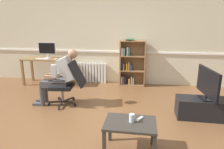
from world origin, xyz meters
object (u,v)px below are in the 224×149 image
at_px(computer_desk, 47,62).
at_px(tv_stand, 204,108).
at_px(bookshelf, 131,64).
at_px(coffee_table, 130,127).
at_px(radiator, 92,73).
at_px(drinking_glass, 132,118).
at_px(tv_screen, 208,83).
at_px(spare_remote, 140,119).
at_px(keyboard, 43,59).
at_px(computer_mouse, 56,59).
at_px(office_chair, 69,82).
at_px(imac_monitor, 47,49).
at_px(person_seated, 60,76).

distance_m(computer_desk, tv_stand, 4.22).
relative_size(bookshelf, coffee_table, 1.90).
height_order(radiator, drinking_glass, radiator).
xyz_separation_m(tv_screen, drinking_glass, (-1.29, -1.22, -0.18)).
distance_m(radiator, spare_remote, 3.44).
relative_size(keyboard, computer_mouse, 3.61).
relative_size(computer_desk, office_chair, 1.39).
relative_size(drinking_glass, spare_remote, 0.75).
bearing_deg(office_chair, coffee_table, 38.17).
height_order(tv_stand, spare_remote, spare_remote).
distance_m(computer_mouse, bookshelf, 2.09).
bearing_deg(coffee_table, computer_desk, 132.72).
distance_m(computer_mouse, tv_stand, 3.88).
bearing_deg(keyboard, drinking_glass, -44.98).
bearing_deg(spare_remote, computer_desk, 163.52).
relative_size(imac_monitor, keyboard, 1.45).
relative_size(keyboard, spare_remote, 2.41).
distance_m(computer_mouse, coffee_table, 3.52).
bearing_deg(coffee_table, person_seated, 138.25).
bearing_deg(bookshelf, keyboard, -169.88).
xyz_separation_m(office_chair, spare_remote, (1.53, -1.35, -0.07)).
bearing_deg(imac_monitor, person_seated, -55.66).
distance_m(bookshelf, tv_stand, 2.43).
xyz_separation_m(bookshelf, radiator, (-1.17, 0.10, -0.32)).
bearing_deg(keyboard, office_chair, -44.89).
distance_m(tv_screen, spare_remote, 1.66).
bearing_deg(tv_screen, person_seated, 79.71).
height_order(tv_stand, tv_screen, tv_screen).
xyz_separation_m(radiator, person_seated, (-0.22, -1.77, 0.36)).
xyz_separation_m(imac_monitor, person_seated, (0.99, -1.45, -0.36)).
bearing_deg(office_chair, imac_monitor, -146.70).
height_order(computer_desk, coffee_table, computer_desk).
xyz_separation_m(bookshelf, tv_screen, (1.51, -1.86, 0.06)).
relative_size(person_seated, tv_stand, 1.21).
bearing_deg(tv_stand, radiator, 143.85).
height_order(computer_desk, tv_screen, tv_screen).
bearing_deg(person_seated, computer_desk, -150.41).
height_order(computer_desk, keyboard, keyboard).
height_order(person_seated, spare_remote, person_seated).
bearing_deg(spare_remote, keyboard, 165.51).
bearing_deg(tv_stand, office_chair, 175.54).
bearing_deg(drinking_glass, tv_stand, 43.57).
height_order(bookshelf, tv_screen, bookshelf).
relative_size(tv_stand, drinking_glass, 9.03).
bearing_deg(drinking_glass, keyboard, 135.02).
bearing_deg(computer_desk, spare_remote, -44.99).
relative_size(computer_desk, bookshelf, 1.02).
height_order(person_seated, tv_stand, person_seated).
height_order(keyboard, person_seated, person_seated).
bearing_deg(radiator, office_chair, -91.11).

